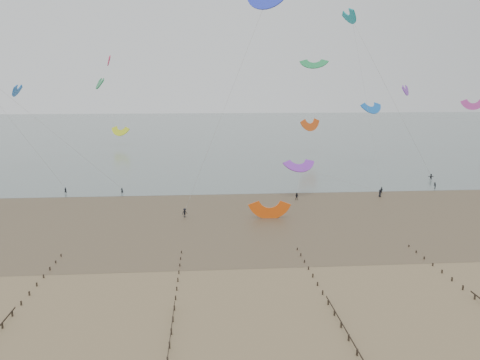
{
  "coord_description": "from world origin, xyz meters",
  "views": [
    {
      "loc": [
        -10.33,
        -56.34,
        25.6
      ],
      "look_at": [
        -3.74,
        28.0,
        8.0
      ],
      "focal_mm": 35.0,
      "sensor_mm": 36.0,
      "label": 1
    }
  ],
  "objects": [
    {
      "name": "ground",
      "position": [
        0.0,
        0.0,
        0.0
      ],
      "size": [
        500.0,
        500.0,
        0.0
      ],
      "primitive_type": "plane",
      "color": "brown",
      "rests_on": "ground"
    },
    {
      "name": "sea_and_shore",
      "position": [
        -4.08,
        34.4,
        0.01
      ],
      "size": [
        500.0,
        665.0,
        0.03
      ],
      "color": "#475654",
      "rests_on": "ground"
    },
    {
      "name": "kitesurfer_lead",
      "position": [
        -29.66,
        52.45,
        0.76
      ],
      "size": [
        0.6,
        0.44,
        1.52
      ],
      "primitive_type": "imported",
      "rotation": [
        0.0,
        0.0,
        3.0
      ],
      "color": "black",
      "rests_on": "ground"
    },
    {
      "name": "kitesurfers",
      "position": [
        19.61,
        47.14,
        0.84
      ],
      "size": [
        94.6,
        31.77,
        1.81
      ],
      "color": "black",
      "rests_on": "ground"
    },
    {
      "name": "grounded_kite",
      "position": [
        2.1,
        29.74,
        0.0
      ],
      "size": [
        7.01,
        5.6,
        3.72
      ],
      "primitive_type": null,
      "rotation": [
        1.54,
        0.0,
        -0.05
      ],
      "color": "#FF5910",
      "rests_on": "ground"
    },
    {
      "name": "kites_airborne",
      "position": [
        -19.38,
        91.52,
        20.81
      ],
      "size": [
        223.86,
        121.56,
        42.32
      ],
      "color": "#293DF0",
      "rests_on": "ground"
    }
  ]
}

